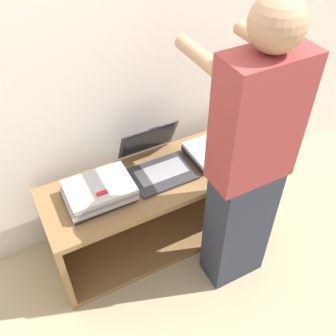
# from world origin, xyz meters

# --- Properties ---
(ground_plane) EXTENTS (12.00, 12.00, 0.00)m
(ground_plane) POSITION_xyz_m (0.00, 0.00, 0.00)
(ground_plane) COLOR tan
(wall_back) EXTENTS (8.00, 0.05, 2.40)m
(wall_back) POSITION_xyz_m (0.00, 0.59, 1.20)
(wall_back) COLOR silver
(wall_back) RESTS_ON ground_plane
(cart) EXTENTS (1.44, 0.49, 0.57)m
(cart) POSITION_xyz_m (0.00, 0.30, 0.29)
(cart) COLOR olive
(cart) RESTS_ON ground_plane
(laptop_open) EXTENTS (0.36, 0.37, 0.26)m
(laptop_open) POSITION_xyz_m (0.00, 0.31, 0.62)
(laptop_open) COLOR #333338
(laptop_open) RESTS_ON cart
(laptop_stack_left) EXTENTS (0.38, 0.27, 0.10)m
(laptop_stack_left) POSITION_xyz_m (-0.39, 0.25, 0.62)
(laptop_stack_left) COLOR #232326
(laptop_stack_left) RESTS_ON cart
(laptop_stack_right) EXTENTS (0.38, 0.27, 0.07)m
(laptop_stack_right) POSITION_xyz_m (0.39, 0.25, 0.61)
(laptop_stack_right) COLOR #232326
(laptop_stack_right) RESTS_ON cart
(person) EXTENTS (0.40, 0.53, 1.71)m
(person) POSITION_xyz_m (0.27, -0.17, 0.86)
(person) COLOR #2D3342
(person) RESTS_ON ground_plane
(inventory_tag) EXTENTS (0.06, 0.02, 0.01)m
(inventory_tag) POSITION_xyz_m (-0.39, 0.18, 0.67)
(inventory_tag) COLOR red
(inventory_tag) RESTS_ON laptop_stack_left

